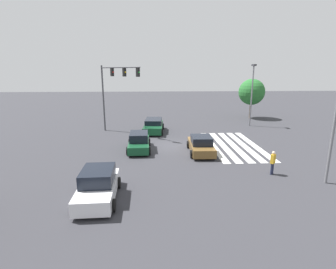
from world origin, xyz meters
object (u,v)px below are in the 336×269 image
car_0 (98,186)px  tree_corner_a (252,92)px  car_3 (201,145)px  street_light_pole_b (252,89)px  car_4 (154,126)px  pedestrian (273,162)px  traffic_signal_mast (114,84)px  car_1 (139,142)px

car_0 → tree_corner_a: bearing=142.8°
car_3 → street_light_pole_b: (10.70, -8.01, 3.84)m
car_4 → pedestrian: (-12.79, -7.89, 0.17)m
car_3 → tree_corner_a: tree_corner_a is taller
traffic_signal_mast → pedestrian: (-12.44, -12.03, -4.47)m
car_3 → car_4: 8.84m
car_4 → car_0: bearing=-6.7°
traffic_signal_mast → car_0: (-15.34, -1.23, -4.59)m
car_0 → car_3: bearing=136.6°
car_3 → car_4: size_ratio=0.92×
traffic_signal_mast → car_3: size_ratio=1.61×
traffic_signal_mast → pedestrian: traffic_signal_mast is taller
pedestrian → tree_corner_a: size_ratio=0.28×
car_3 → traffic_signal_mast: bearing=48.6°
car_3 → tree_corner_a: bearing=-30.4°
tree_corner_a → car_3: bearing=148.1°
pedestrian → tree_corner_a: bearing=-59.4°
traffic_signal_mast → car_4: traffic_signal_mast is taller
traffic_signal_mast → tree_corner_a: traffic_signal_mast is taller
car_4 → pedestrian: pedestrian is taller
pedestrian → street_light_pole_b: 16.54m
car_1 → car_3: bearing=76.4°
street_light_pole_b → tree_corner_a: 5.77m
car_4 → street_light_pole_b: street_light_pole_b is taller
car_1 → street_light_pole_b: (9.59, -13.23, 3.80)m
car_1 → street_light_pole_b: size_ratio=0.59×
car_1 → pedestrian: bearing=55.1°
traffic_signal_mast → car_0: bearing=-40.4°
car_1 → pedestrian: size_ratio=2.76×
traffic_signal_mast → pedestrian: bearing=-1.0°
traffic_signal_mast → car_1: traffic_signal_mast is taller
traffic_signal_mast → car_1: 8.44m
car_3 → street_light_pole_b: bearing=-35.3°
street_light_pole_b → car_4: bearing=103.2°
traffic_signal_mast → street_light_pole_b: size_ratio=0.98×
car_3 → pedestrian: 6.27m
pedestrian → car_4: bearing=-11.6°
car_0 → car_1: 9.07m
traffic_signal_mast → car_0: 16.06m
car_4 → street_light_pole_b: bearing=107.0°
car_4 → tree_corner_a: tree_corner_a is taller
car_1 → tree_corner_a: (14.95, -15.21, 3.05)m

